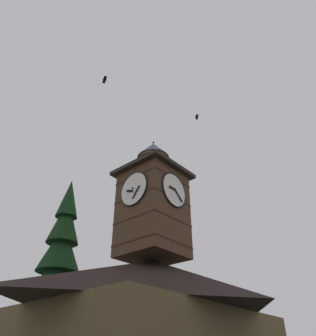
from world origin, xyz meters
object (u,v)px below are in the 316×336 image
object	(u,v)px
clock_tower	(153,204)
flying_bird_high	(197,117)
building_main	(153,324)
moon	(23,284)
pine_tree_behind	(54,294)
flying_bird_low	(105,79)

from	to	relation	value
clock_tower	flying_bird_high	size ratio (longest dim) A/B	13.52
building_main	moon	size ratio (longest dim) A/B	9.23
moon	pine_tree_behind	bearing A→B (deg)	66.48
flying_bird_low	building_main	bearing A→B (deg)	-177.45
clock_tower	pine_tree_behind	size ratio (longest dim) A/B	0.58
building_main	moon	xyz separation A→B (m)	(-11.14, -36.71, 8.87)
pine_tree_behind	building_main	bearing A→B (deg)	102.64
moon	building_main	bearing A→B (deg)	73.11
building_main	clock_tower	bearing A→B (deg)	32.84
pine_tree_behind	moon	size ratio (longest dim) A/B	9.92
clock_tower	flying_bird_high	bearing A→B (deg)	165.76
clock_tower	pine_tree_behind	world-z (taller)	clock_tower
clock_tower	flying_bird_high	world-z (taller)	flying_bird_high
building_main	clock_tower	distance (m)	6.89
building_main	pine_tree_behind	size ratio (longest dim) A/B	0.93
flying_bird_high	flying_bird_low	distance (m)	9.45
building_main	flying_bird_high	xyz separation A→B (m)	(-3.98, 1.29, 16.22)
pine_tree_behind	flying_bird_high	bearing A→B (deg)	123.10
pine_tree_behind	flying_bird_low	size ratio (longest dim) A/B	22.13
building_main	flying_bird_high	size ratio (longest dim) A/B	21.53
building_main	moon	distance (m)	39.38
flying_bird_high	clock_tower	bearing A→B (deg)	-14.24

